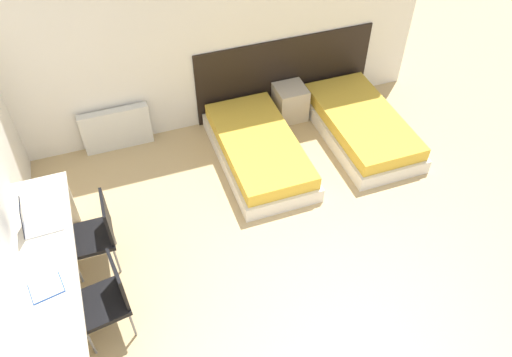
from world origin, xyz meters
TOP-DOWN VIEW (x-y plane):
  - wall_back at (0.00, 4.04)m, footprint 6.00×0.05m
  - headboard_panel at (1.06, 4.00)m, footprint 2.56×0.03m
  - bed_near_window at (0.32, 3.02)m, footprint 0.98×1.90m
  - bed_near_door at (1.80, 3.02)m, footprint 0.98×1.90m
  - nightstand at (1.06, 3.76)m, footprint 0.42×0.42m
  - radiator at (-1.33, 3.92)m, footprint 0.89×0.12m
  - desk at (-2.22, 1.68)m, footprint 0.56×2.21m
  - chair_near_laptop at (-1.77, 2.08)m, footprint 0.46×0.46m
  - chair_near_notebook at (-1.77, 1.28)m, footprint 0.51×0.51m
  - laptop at (-2.26, 2.07)m, footprint 0.36×0.24m
  - open_notebook at (-2.22, 1.35)m, footprint 0.31×0.27m

SIDE VIEW (x-z plane):
  - bed_near_window at x=0.32m, z-range -0.01..0.37m
  - bed_near_door at x=1.80m, z-range -0.01..0.37m
  - nightstand at x=1.06m, z-range 0.00..0.49m
  - radiator at x=-1.33m, z-range 0.00..0.59m
  - chair_near_laptop at x=-1.77m, z-range 0.05..0.95m
  - chair_near_notebook at x=-1.77m, z-range 0.05..0.95m
  - headboard_panel at x=1.06m, z-range 0.00..1.11m
  - desk at x=-2.22m, z-range 0.22..0.99m
  - open_notebook at x=-2.22m, z-range 0.77..0.79m
  - laptop at x=-2.26m, z-range 0.66..1.03m
  - wall_back at x=0.00m, z-range 0.00..2.70m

